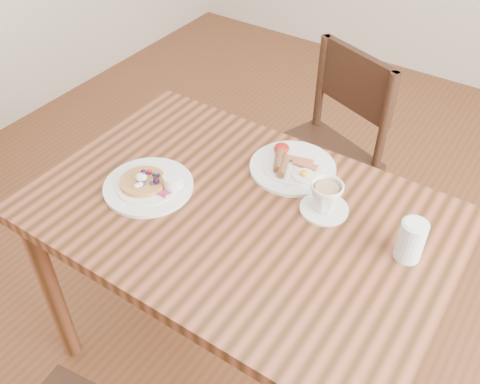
% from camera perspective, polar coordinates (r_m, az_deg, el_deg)
% --- Properties ---
extents(ground, '(5.00, 5.00, 0.00)m').
position_cam_1_polar(ground, '(2.12, 0.00, -16.88)').
color(ground, brown).
rests_on(ground, ground).
extents(dining_table, '(1.20, 0.80, 0.75)m').
position_cam_1_polar(dining_table, '(1.60, 0.00, -4.53)').
color(dining_table, brown).
rests_on(dining_table, ground).
extents(chair_far, '(0.54, 0.54, 0.88)m').
position_cam_1_polar(chair_far, '(2.22, 8.84, 4.58)').
color(chair_far, '#311C11').
rests_on(chair_far, ground).
extents(pancake_plate, '(0.27, 0.27, 0.06)m').
position_cam_1_polar(pancake_plate, '(1.62, -9.57, 0.80)').
color(pancake_plate, white).
rests_on(pancake_plate, dining_table).
extents(breakfast_plate, '(0.27, 0.27, 0.04)m').
position_cam_1_polar(breakfast_plate, '(1.68, 5.51, 2.79)').
color(breakfast_plate, white).
rests_on(breakfast_plate, dining_table).
extents(teacup_saucer, '(0.14, 0.14, 0.10)m').
position_cam_1_polar(teacup_saucer, '(1.52, 9.11, -0.67)').
color(teacup_saucer, white).
rests_on(teacup_saucer, dining_table).
extents(water_glass, '(0.07, 0.07, 0.12)m').
position_cam_1_polar(water_glass, '(1.44, 17.77, -4.95)').
color(water_glass, silver).
rests_on(water_glass, dining_table).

